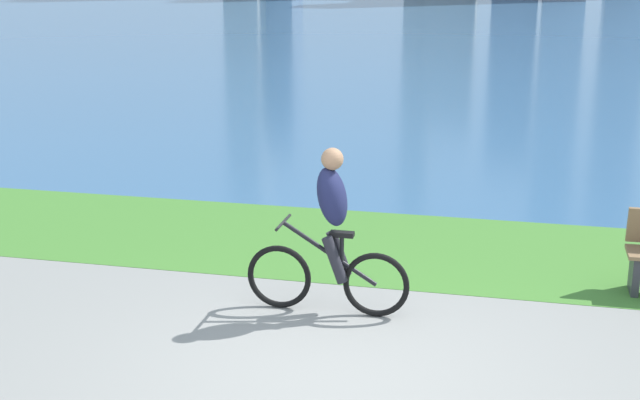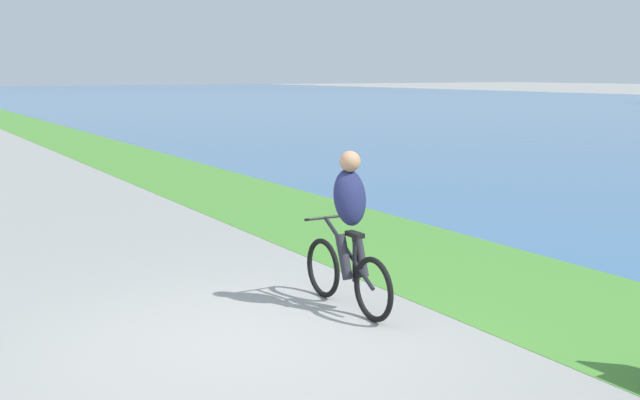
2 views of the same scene
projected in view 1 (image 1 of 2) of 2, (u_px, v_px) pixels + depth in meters
The scene contains 4 objects.
ground_plane at pixel (335, 374), 7.70m from camera, with size 300.00×300.00×0.00m, color gray.
grass_strip_bayside at pixel (395, 247), 11.01m from camera, with size 120.00×2.87×0.01m, color #478433.
bay_water_surface at pixel (500, 24), 44.97m from camera, with size 300.00×69.57×0.00m, color #386693.
cyclist_lead at pixel (330, 233), 8.79m from camera, with size 1.68×0.52×1.71m.
Camera 1 is at (1.46, -6.85, 3.55)m, focal length 49.68 mm.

